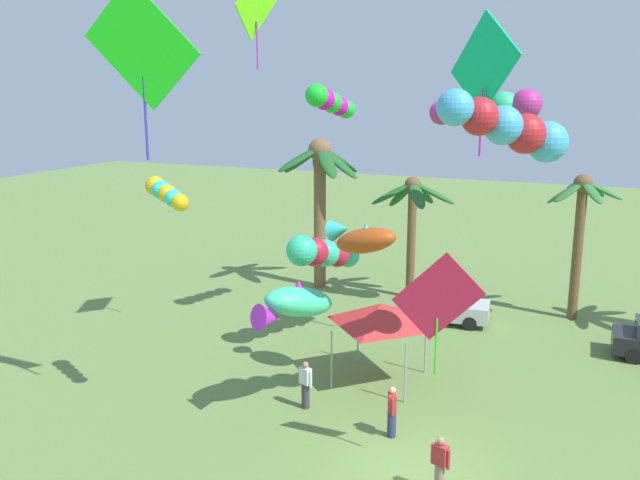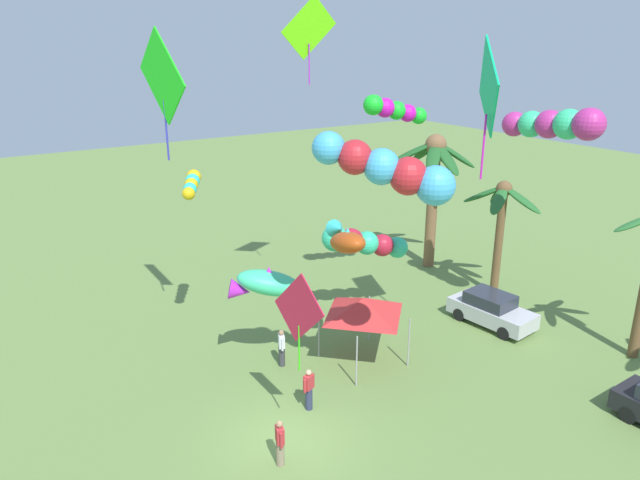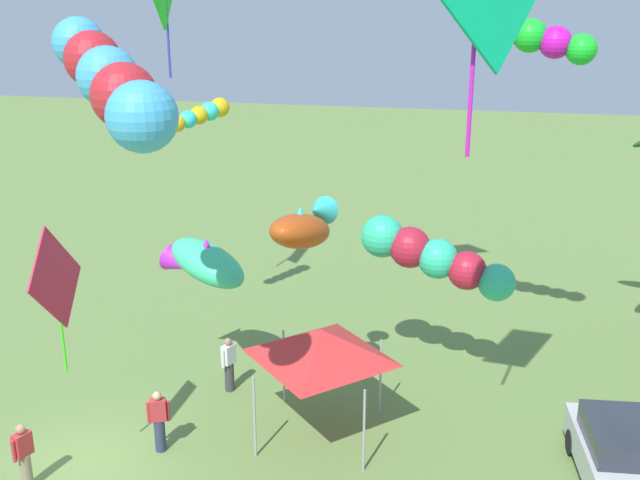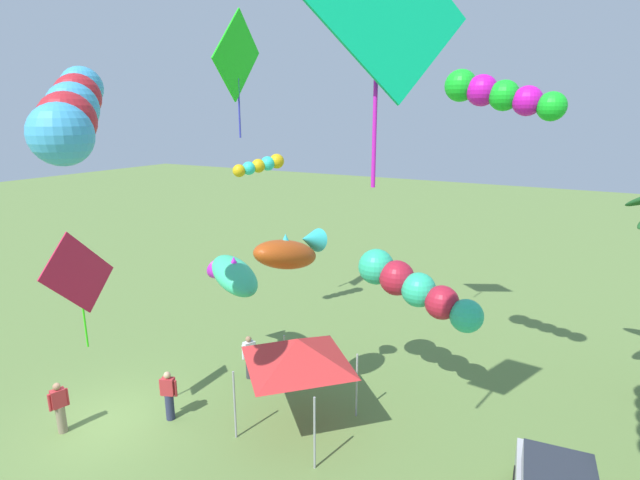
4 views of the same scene
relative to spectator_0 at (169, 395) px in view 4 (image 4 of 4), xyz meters
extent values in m
plane|color=olive|center=(1.07, -1.56, -0.81)|extent=(120.00, 120.00, 0.00)
cylinder|color=black|center=(-2.03, 9.66, -0.51)|extent=(0.62, 0.24, 0.60)
cylinder|color=#2D3351|center=(0.00, 0.00, -0.39)|extent=(0.26, 0.26, 0.84)
cube|color=#B72D33|center=(0.00, 0.00, 0.30)|extent=(0.35, 0.44, 0.54)
sphere|color=tan|center=(0.00, 0.00, 0.67)|extent=(0.21, 0.21, 0.21)
cylinder|color=#B72D33|center=(-0.08, 0.21, 0.25)|extent=(0.09, 0.09, 0.52)
cylinder|color=#B72D33|center=(0.08, -0.21, 0.25)|extent=(0.09, 0.09, 0.52)
cylinder|color=#38383D|center=(-3.11, 0.67, -0.39)|extent=(0.26, 0.26, 0.84)
cube|color=silver|center=(-3.11, 0.67, 0.30)|extent=(0.44, 0.35, 0.54)
sphere|color=#A37556|center=(-3.11, 0.67, 0.67)|extent=(0.21, 0.21, 0.21)
cylinder|color=silver|center=(-2.89, 0.59, 0.25)|extent=(0.09, 0.09, 0.52)
cylinder|color=silver|center=(-3.32, 0.75, 0.25)|extent=(0.09, 0.09, 0.52)
cylinder|color=gray|center=(1.98, -2.30, -0.39)|extent=(0.26, 0.26, 0.84)
cube|color=#B72D33|center=(1.98, -2.30, 0.30)|extent=(0.43, 0.34, 0.54)
sphere|color=#A37556|center=(1.98, -2.30, 0.67)|extent=(0.21, 0.21, 0.21)
cylinder|color=#B72D33|center=(1.76, -2.23, 0.25)|extent=(0.09, 0.09, 0.52)
cylinder|color=#B72D33|center=(2.20, -2.37, 0.25)|extent=(0.09, 0.09, 0.52)
cylinder|color=#9E9EA3|center=(-2.87, 2.31, 0.24)|extent=(0.06, 0.06, 2.10)
cylinder|color=#9E9EA3|center=(-0.27, 2.31, 0.24)|extent=(0.06, 0.06, 2.10)
cylinder|color=#9E9EA3|center=(-2.87, 4.91, 0.24)|extent=(0.06, 0.06, 2.10)
cylinder|color=#9E9EA3|center=(-0.27, 4.91, 0.24)|extent=(0.06, 0.06, 2.10)
pyramid|color=red|center=(-1.57, 3.61, 1.66)|extent=(2.86, 2.86, 0.75)
sphere|color=#42ABE6|center=(3.63, 1.93, 7.85)|extent=(1.13, 1.13, 1.13)
sphere|color=red|center=(3.11, 1.39, 8.09)|extent=(1.09, 1.09, 1.09)
sphere|color=#42ABE6|center=(2.58, 0.84, 8.33)|extent=(1.04, 1.04, 1.04)
sphere|color=red|center=(2.06, 0.30, 8.57)|extent=(1.00, 1.00, 1.00)
sphere|color=#42ABE6|center=(1.53, -0.25, 8.81)|extent=(0.95, 0.95, 0.95)
ellipsoid|color=#BB4614|center=(-1.96, 3.03, 4.35)|extent=(2.61, 1.65, 1.35)
cone|color=#34C7C7|center=(-2.96, 3.25, 4.59)|extent=(1.02, 0.90, 0.88)
cone|color=#34C7C7|center=(-1.96, 3.03, 4.72)|extent=(0.55, 0.55, 0.47)
sphere|color=#2ECA94|center=(-5.02, 4.56, 3.37)|extent=(1.18, 1.18, 1.18)
sphere|color=#B81D33|center=(-4.85, 5.35, 3.16)|extent=(1.13, 1.13, 1.13)
sphere|color=#2ECA94|center=(-4.69, 6.13, 2.95)|extent=(1.08, 1.08, 1.08)
sphere|color=#B81D33|center=(-4.53, 6.91, 2.74)|extent=(1.04, 1.04, 1.04)
sphere|color=#2ECA94|center=(-4.37, 7.69, 2.52)|extent=(0.99, 0.99, 0.99)
cube|color=#CD1D40|center=(1.53, -1.30, 4.10)|extent=(2.37, 0.33, 2.38)
cylinder|color=#34E917|center=(1.53, -1.30, 2.74)|extent=(0.05, 0.05, 1.55)
sphere|color=yellow|center=(-7.39, -0.87, 6.38)|extent=(0.60, 0.60, 0.60)
sphere|color=#2FDECD|center=(-7.03, -1.07, 6.31)|extent=(0.58, 0.58, 0.58)
sphere|color=yellow|center=(-6.67, -1.27, 6.24)|extent=(0.55, 0.55, 0.55)
sphere|color=#2FDECD|center=(-6.31, -1.48, 6.17)|extent=(0.53, 0.53, 0.53)
sphere|color=yellow|center=(-5.95, -1.68, 6.09)|extent=(0.51, 0.51, 0.51)
cube|color=#1CE018|center=(-6.65, -2.10, 10.44)|extent=(3.46, 0.49, 3.48)
cylinder|color=#3438B8|center=(-6.65, -2.10, 8.45)|extent=(0.07, 0.07, 2.26)
cylinder|color=#D81DC2|center=(0.95, 6.85, 8.07)|extent=(0.08, 0.08, 2.33)
sphere|color=#18CE28|center=(-5.39, 6.82, 9.01)|extent=(0.90, 0.90, 0.90)
sphere|color=#DF14C0|center=(-5.32, 7.42, 8.86)|extent=(0.86, 0.86, 0.86)
sphere|color=#18CE28|center=(-5.25, 8.03, 8.71)|extent=(0.83, 0.83, 0.83)
sphere|color=#DF14C0|center=(-5.17, 8.64, 8.56)|extent=(0.79, 0.79, 0.79)
sphere|color=#18CE28|center=(-5.10, 9.25, 8.41)|extent=(0.76, 0.76, 0.76)
cylinder|color=#B927DC|center=(-6.55, 4.24, 10.73)|extent=(0.05, 0.05, 1.66)
ellipsoid|color=#3CD394|center=(-3.09, 0.19, 2.93)|extent=(2.30, 2.92, 1.46)
cone|color=#C827DC|center=(-3.60, -0.81, 2.67)|extent=(1.14, 1.21, 0.96)
cone|color=#C827DC|center=(-3.09, 0.19, 3.34)|extent=(0.67, 0.67, 0.51)
camera|label=1|loc=(5.24, -17.51, 9.30)|focal=37.73mm
camera|label=2|loc=(15.21, -9.54, 11.70)|focal=32.99mm
camera|label=3|loc=(14.28, 7.15, 9.63)|focal=41.77mm
camera|label=4|loc=(9.10, 10.23, 8.17)|focal=27.06mm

